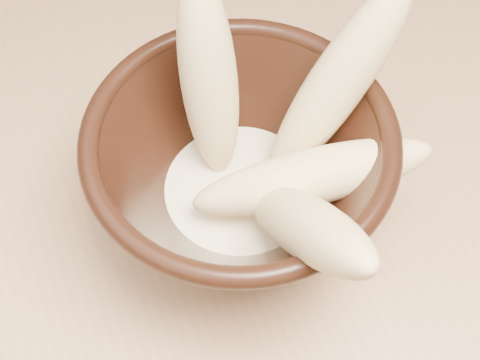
# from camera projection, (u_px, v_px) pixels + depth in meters

# --- Properties ---
(table) EXTENTS (1.20, 0.80, 0.75)m
(table) POSITION_uv_depth(u_px,v_px,m) (281.00, 113.00, 0.73)
(table) COLOR tan
(table) RESTS_ON ground
(bowl) EXTENTS (0.23, 0.23, 0.13)m
(bowl) POSITION_uv_depth(u_px,v_px,m) (240.00, 173.00, 0.51)
(bowl) COLOR black
(bowl) RESTS_ON table
(milk_puddle) EXTENTS (0.13, 0.13, 0.02)m
(milk_puddle) POSITION_uv_depth(u_px,v_px,m) (240.00, 193.00, 0.54)
(milk_puddle) COLOR beige
(milk_puddle) RESTS_ON bowl
(banana_upright) EXTENTS (0.05, 0.10, 0.18)m
(banana_upright) POSITION_uv_depth(u_px,v_px,m) (209.00, 80.00, 0.49)
(banana_upright) COLOR #DBBE81
(banana_upright) RESTS_ON bowl
(banana_right) EXTENTS (0.14, 0.07, 0.18)m
(banana_right) POSITION_uv_depth(u_px,v_px,m) (335.00, 86.00, 0.49)
(banana_right) COLOR #DBBE81
(banana_right) RESTS_ON bowl
(banana_across) EXTENTS (0.19, 0.08, 0.08)m
(banana_across) POSITION_uv_depth(u_px,v_px,m) (310.00, 177.00, 0.49)
(banana_across) COLOR #DBBE81
(banana_across) RESTS_ON bowl
(banana_front) EXTENTS (0.05, 0.17, 0.16)m
(banana_front) POSITION_uv_depth(u_px,v_px,m) (305.00, 226.00, 0.44)
(banana_front) COLOR #DBBE81
(banana_front) RESTS_ON bowl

